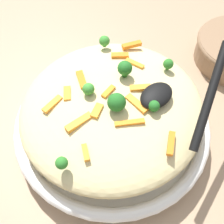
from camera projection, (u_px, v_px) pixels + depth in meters
name	position (u px, v px, depth m)	size (l,w,h in m)	color
ground_plane	(112.00, 133.00, 0.51)	(2.40, 2.40, 0.00)	#9E7F60
serving_bowl	(112.00, 125.00, 0.49)	(0.33, 0.33, 0.05)	white
pasta_mound	(112.00, 108.00, 0.45)	(0.29, 0.29, 0.07)	#DBC689
carrot_piece_0	(140.00, 88.00, 0.43)	(0.03, 0.01, 0.01)	orange
carrot_piece_1	(135.00, 64.00, 0.46)	(0.03, 0.01, 0.01)	orange
carrot_piece_2	(67.00, 94.00, 0.42)	(0.03, 0.01, 0.01)	orange
carrot_piece_3	(52.00, 104.00, 0.42)	(0.03, 0.01, 0.01)	orange
carrot_piece_4	(79.00, 123.00, 0.39)	(0.04, 0.01, 0.01)	orange
carrot_piece_5	(110.00, 91.00, 0.42)	(0.03, 0.01, 0.01)	orange
carrot_piece_6	(132.00, 45.00, 0.49)	(0.03, 0.01, 0.01)	orange
carrot_piece_7	(137.00, 104.00, 0.41)	(0.04, 0.01, 0.01)	orange
carrot_piece_8	(170.00, 144.00, 0.38)	(0.04, 0.01, 0.01)	orange
carrot_piece_9	(86.00, 153.00, 0.37)	(0.02, 0.01, 0.01)	orange
carrot_piece_10	(97.00, 111.00, 0.40)	(0.02, 0.01, 0.01)	orange
carrot_piece_11	(82.00, 80.00, 0.44)	(0.04, 0.01, 0.01)	orange
carrot_piece_12	(120.00, 56.00, 0.47)	(0.03, 0.01, 0.01)	orange
carrot_piece_13	(130.00, 123.00, 0.39)	(0.04, 0.01, 0.01)	orange
broccoli_floret_0	(88.00, 89.00, 0.41)	(0.02, 0.02, 0.02)	#377928
broccoli_floret_1	(125.00, 68.00, 0.43)	(0.02, 0.02, 0.03)	#205B1C
broccoli_floret_2	(168.00, 64.00, 0.45)	(0.02, 0.02, 0.02)	#296820
broccoli_floret_3	(117.00, 102.00, 0.39)	(0.03, 0.03, 0.03)	#205B1C
broccoli_floret_4	(104.00, 41.00, 0.48)	(0.02, 0.02, 0.02)	#377928
broccoli_floret_5	(62.00, 163.00, 0.35)	(0.02, 0.02, 0.02)	#296820
broccoli_floret_6	(154.00, 106.00, 0.40)	(0.02, 0.02, 0.02)	#205B1C
serving_spoon	(174.00, 95.00, 0.40)	(0.14, 0.12, 0.08)	black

